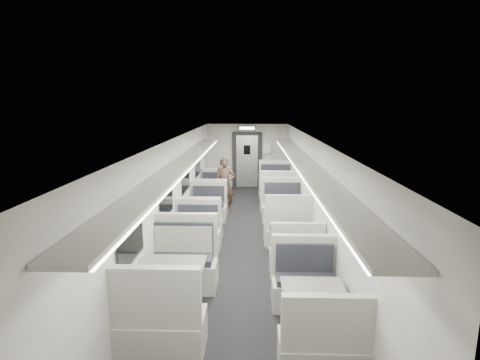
# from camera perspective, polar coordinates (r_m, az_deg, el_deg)

# --- Properties ---
(room) EXTENTS (3.24, 12.24, 2.64)m
(room) POSITION_cam_1_polar(r_m,az_deg,el_deg) (8.24, 0.59, -1.94)
(room) COLOR black
(room) RESTS_ON ground
(booth_left_a) EXTENTS (0.97, 1.96, 1.05)m
(booth_left_a) POSITION_cam_1_polar(r_m,az_deg,el_deg) (11.56, -4.07, -2.39)
(booth_left_a) COLOR #ABABA1
(booth_left_a) RESTS_ON room
(booth_left_b) EXTENTS (0.96, 1.95, 1.05)m
(booth_left_b) POSITION_cam_1_polar(r_m,az_deg,el_deg) (9.58, -5.31, -5.35)
(booth_left_b) COLOR #ABABA1
(booth_left_b) RESTS_ON room
(booth_left_c) EXTENTS (0.99, 2.00, 1.07)m
(booth_left_c) POSITION_cam_1_polar(r_m,az_deg,el_deg) (7.63, -7.22, -9.77)
(booth_left_c) COLOR #ABABA1
(booth_left_c) RESTS_ON room
(booth_left_d) EXTENTS (1.16, 2.36, 1.26)m
(booth_left_d) POSITION_cam_1_polar(r_m,az_deg,el_deg) (5.87, -10.24, -15.95)
(booth_left_d) COLOR #ABABA1
(booth_left_d) RESTS_ON room
(booth_right_a) EXTENTS (1.14, 2.32, 1.24)m
(booth_right_a) POSITION_cam_1_polar(r_m,az_deg,el_deg) (12.00, 5.71, -1.60)
(booth_right_a) COLOR #ABABA1
(booth_right_a) RESTS_ON room
(booth_right_b) EXTENTS (1.08, 2.19, 1.17)m
(booth_right_b) POSITION_cam_1_polar(r_m,az_deg,el_deg) (9.40, 6.83, -5.45)
(booth_right_b) COLOR #ABABA1
(booth_right_b) RESTS_ON room
(booth_right_c) EXTENTS (0.97, 1.96, 1.05)m
(booth_right_c) POSITION_cam_1_polar(r_m,az_deg,el_deg) (7.82, 7.90, -9.30)
(booth_right_c) COLOR #ABABA1
(booth_right_c) RESTS_ON room
(booth_right_d) EXTENTS (1.01, 2.05, 1.10)m
(booth_right_d) POSITION_cam_1_polar(r_m,az_deg,el_deg) (5.47, 10.94, -18.84)
(booth_right_d) COLOR #ABABA1
(booth_right_d) RESTS_ON room
(passenger) EXTENTS (0.62, 0.43, 1.65)m
(passenger) POSITION_cam_1_polar(r_m,az_deg,el_deg) (10.85, -2.34, -0.72)
(passenger) COLOR black
(passenger) RESTS_ON room
(window_a) EXTENTS (0.02, 1.18, 0.84)m
(window_a) POSITION_cam_1_polar(r_m,az_deg,el_deg) (11.67, -6.41, 2.70)
(window_a) COLOR black
(window_a) RESTS_ON room
(window_b) EXTENTS (0.02, 1.18, 0.84)m
(window_b) POSITION_cam_1_polar(r_m,az_deg,el_deg) (9.53, -8.25, 0.69)
(window_b) COLOR black
(window_b) RESTS_ON room
(window_c) EXTENTS (0.02, 1.18, 0.84)m
(window_c) POSITION_cam_1_polar(r_m,az_deg,el_deg) (7.42, -11.15, -2.48)
(window_c) COLOR black
(window_c) RESTS_ON room
(window_d) EXTENTS (0.02, 1.18, 0.84)m
(window_d) POSITION_cam_1_polar(r_m,az_deg,el_deg) (5.38, -16.34, -8.08)
(window_d) COLOR black
(window_d) RESTS_ON room
(luggage_rack_left) EXTENTS (0.46, 10.40, 0.09)m
(luggage_rack_left) POSITION_cam_1_polar(r_m,az_deg,el_deg) (7.93, -8.48, 2.68)
(luggage_rack_left) COLOR #ABABA1
(luggage_rack_left) RESTS_ON room
(luggage_rack_right) EXTENTS (0.46, 10.40, 0.09)m
(luggage_rack_right) POSITION_cam_1_polar(r_m,az_deg,el_deg) (7.88, 9.64, 2.59)
(luggage_rack_right) COLOR #ABABA1
(luggage_rack_right) RESTS_ON room
(vestibule_door) EXTENTS (1.10, 0.13, 2.10)m
(vestibule_door) POSITION_cam_1_polar(r_m,az_deg,el_deg) (14.10, 1.07, 3.00)
(vestibule_door) COLOR black
(vestibule_door) RESTS_ON room
(exit_sign) EXTENTS (0.62, 0.12, 0.16)m
(exit_sign) POSITION_cam_1_polar(r_m,az_deg,el_deg) (13.49, 1.07, 7.91)
(exit_sign) COLOR black
(exit_sign) RESTS_ON room
(wall_notice) EXTENTS (0.32, 0.02, 0.40)m
(wall_notice) POSITION_cam_1_polar(r_m,az_deg,el_deg) (14.04, 4.15, 4.83)
(wall_notice) COLOR silver
(wall_notice) RESTS_ON room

